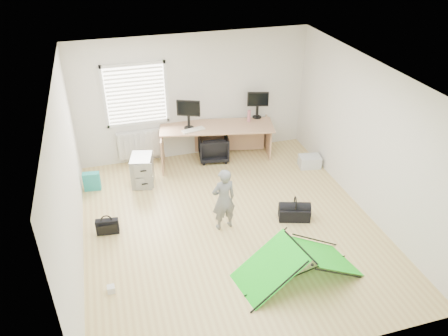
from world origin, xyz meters
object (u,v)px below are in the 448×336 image
object	(u,v)px
monitor_right	(257,108)
office_chair	(213,147)
duffel_bag	(294,213)
monitor_left	(189,118)
laptop_bag	(107,227)
desk	(217,143)
person	(224,199)
storage_crate	(310,161)
filing_cabinet	(142,170)
kite	(299,262)
thermos	(249,116)

from	to	relation	value
monitor_right	office_chair	world-z (taller)	monitor_right
monitor_right	duffel_bag	distance (m)	2.79
monitor_right	monitor_left	bearing A→B (deg)	-159.46
office_chair	laptop_bag	world-z (taller)	office_chair
desk	office_chair	xyz separation A→B (m)	(-0.06, 0.06, -0.12)
person	laptop_bag	size ratio (longest dim) A/B	3.10
person	storage_crate	size ratio (longest dim) A/B	2.61
monitor_left	duffel_bag	xyz separation A→B (m)	(1.35, -2.50, -0.93)
filing_cabinet	monitor_right	xyz separation A→B (m)	(2.66, 0.70, 0.73)
laptop_bag	office_chair	bearing A→B (deg)	47.25
kite	monitor_right	bearing A→B (deg)	68.53
duffel_bag	person	bearing A→B (deg)	-168.12
thermos	storage_crate	world-z (taller)	thermos
thermos	duffel_bag	size ratio (longest dim) A/B	0.47
storage_crate	duffel_bag	xyz separation A→B (m)	(-1.07, -1.60, -0.00)
filing_cabinet	duffel_bag	distance (m)	3.12
office_chair	duffel_bag	size ratio (longest dim) A/B	1.18
office_chair	person	size ratio (longest dim) A/B	0.56
desk	monitor_left	distance (m)	0.87
thermos	monitor_left	bearing A→B (deg)	178.97
thermos	duffel_bag	bearing A→B (deg)	-89.24
thermos	duffel_bag	xyz separation A→B (m)	(0.03, -2.48, -0.83)
office_chair	storage_crate	distance (m)	2.11
desk	person	world-z (taller)	person
thermos	kite	distance (m)	3.90
filing_cabinet	laptop_bag	distance (m)	1.63
desk	storage_crate	bearing A→B (deg)	-13.24
storage_crate	duffel_bag	size ratio (longest dim) A/B	0.81
monitor_left	storage_crate	size ratio (longest dim) A/B	1.08
thermos	kite	xyz separation A→B (m)	(-0.50, -3.81, -0.66)
desk	person	distance (m)	2.38
thermos	office_chair	bearing A→B (deg)	178.28
storage_crate	duffel_bag	world-z (taller)	storage_crate
office_chair	laptop_bag	bearing A→B (deg)	48.64
monitor_left	person	distance (m)	2.43
filing_cabinet	kite	bearing A→B (deg)	-45.70
monitor_left	monitor_right	xyz separation A→B (m)	(1.56, 0.12, -0.01)
filing_cabinet	laptop_bag	bearing A→B (deg)	-105.14
filing_cabinet	kite	xyz separation A→B (m)	(1.92, -3.25, -0.02)
laptop_bag	duffel_bag	bearing A→B (deg)	-1.37
filing_cabinet	monitor_right	size ratio (longest dim) A/B	1.34
laptop_bag	person	bearing A→B (deg)	-3.54
desk	kite	size ratio (longest dim) A/B	1.30
storage_crate	person	bearing A→B (deg)	-147.78
office_chair	duffel_bag	xyz separation A→B (m)	(0.83, -2.50, -0.17)
filing_cabinet	duffel_bag	world-z (taller)	filing_cabinet
desk	office_chair	world-z (taller)	desk
monitor_left	kite	xyz separation A→B (m)	(0.82, -3.83, -0.76)
thermos	storage_crate	xyz separation A→B (m)	(1.10, -0.88, -0.82)
monitor_right	person	distance (m)	2.95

